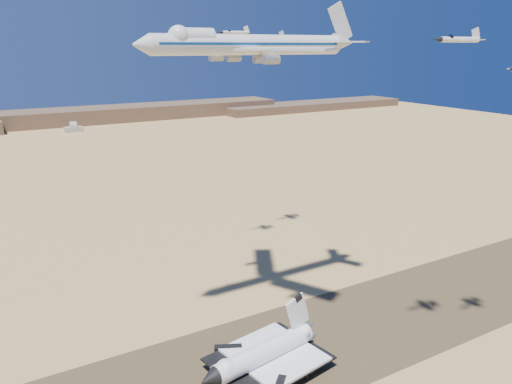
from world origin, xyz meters
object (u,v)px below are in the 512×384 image
crew_b (297,378)px  crew_c (312,373)px  chase_jet_d (235,32)px  chase_jet_e (271,38)px  shuttle (263,355)px  chase_jet_a (459,39)px  carrier_747 (245,45)px  crew_a (307,377)px

crew_b → crew_c: bearing=-111.6°
chase_jet_d → crew_b: bearing=-98.9°
crew_b → chase_jet_d: chase_jet_d is taller
crew_b → chase_jet_d: bearing=-33.4°
crew_b → chase_jet_e: chase_jet_e is taller
shuttle → chase_jet_a: (43.97, -21.65, 89.39)m
shuttle → carrier_747: size_ratio=0.56×
shuttle → crew_a: bearing=-56.7°
shuttle → chase_jet_e: (55.80, 87.46, 91.26)m
shuttle → chase_jet_a: size_ratio=2.80×
crew_a → chase_jet_e: bearing=-19.0°
crew_b → chase_jet_e: 144.49m
chase_jet_e → crew_a: bearing=-118.9°
crew_a → chase_jet_a: 101.00m
shuttle → crew_b: bearing=-63.6°
carrier_747 → chase_jet_e: 75.36m
crew_b → crew_c: 5.01m
shuttle → crew_b: shuttle is taller
chase_jet_e → carrier_747: bearing=-130.8°
crew_a → chase_jet_d: bearing=-8.7°
crew_b → crew_c: size_ratio=0.99×
carrier_747 → chase_jet_d: bearing=64.9°
carrier_747 → crew_c: 99.90m
crew_b → chase_jet_a: size_ratio=0.12×
carrier_747 → chase_jet_a: (34.07, -49.42, 1.18)m
carrier_747 → crew_a: bearing=-91.7°
shuttle → crew_a: 14.15m
shuttle → chase_jet_e: bearing=47.7°
crew_a → shuttle: bearing=49.7°
crew_c → chase_jet_e: size_ratio=0.11×
shuttle → chase_jet_a: bearing=-36.0°
crew_a → chase_jet_d: 134.77m
crew_a → chase_jet_a: (34.85, -11.90, 94.05)m
chase_jet_a → crew_b: bearing=167.7°
crew_c → crew_b: bearing=19.5°
shuttle → chase_jet_e: 138.17m
crew_c → chase_jet_d: 133.92m
carrier_747 → chase_jet_e: size_ratio=4.72×
crew_c → chase_jet_e: bearing=-89.9°
chase_jet_a → chase_jet_d: chase_jet_d is taller
crew_a → chase_jet_e: (46.67, 97.22, 95.92)m
crew_c → crew_a: bearing=42.8°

